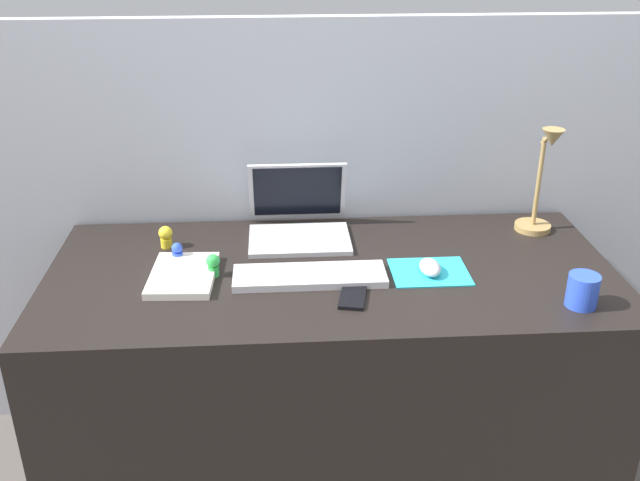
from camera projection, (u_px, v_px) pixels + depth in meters
ground_plane at (330, 474)px, 2.28m from camera, size 6.00×6.00×0.00m
back_wall at (322, 230)px, 2.35m from camera, size 2.77×0.05×1.36m
desk at (331, 380)px, 2.12m from camera, size 1.57×0.71×0.74m
laptop at (299, 218)px, 2.16m from camera, size 0.30×0.27×0.21m
keyboard at (310, 276)px, 1.91m from camera, size 0.41×0.13×0.02m
mousepad at (430, 272)px, 1.95m from camera, size 0.21×0.17×0.00m
mouse at (430, 267)px, 1.93m from camera, size 0.06×0.10×0.03m
cell_phone at (353, 296)px, 1.82m from camera, size 0.09×0.14×0.01m
desk_lamp at (542, 184)px, 2.12m from camera, size 0.11×0.14×0.34m
notebook_pad at (183, 275)px, 1.91m from camera, size 0.18×0.25×0.02m
coffee_mug at (583, 291)px, 1.77m from camera, size 0.08×0.08×0.08m
toy_figurine_green at (213, 264)px, 1.92m from camera, size 0.04×0.04×0.06m
toy_figurine_yellow at (166, 236)px, 2.08m from camera, size 0.04×0.04×0.07m
toy_figurine_blue at (177, 252)px, 2.00m from camera, size 0.03×0.03×0.06m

